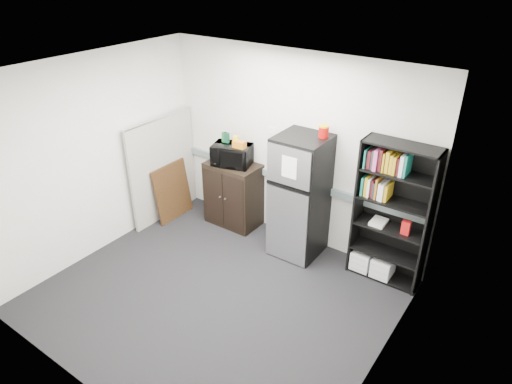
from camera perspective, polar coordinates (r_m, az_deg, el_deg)
floor at (r=5.79m, az=-5.03°, el=-12.79°), size 4.00×4.00×0.00m
wall_back at (r=6.30m, az=4.71°, el=5.30°), size 4.00×0.02×2.70m
wall_right at (r=4.18m, az=16.00°, el=-8.72°), size 0.02×3.50×2.70m
wall_left at (r=6.39m, az=-19.51°, el=4.06°), size 0.02×3.50×2.70m
ceiling at (r=4.52m, az=-6.48°, el=14.10°), size 4.00×3.50×0.02m
electrical_raceway at (r=6.46m, az=4.41°, el=1.54°), size 3.92×0.05×0.10m
wall_note at (r=6.39m, az=2.04°, el=7.66°), size 0.14×0.00×0.10m
bookshelf at (r=5.77m, az=16.52°, el=-2.30°), size 0.90×0.34×1.85m
cubicle_partition at (r=7.14m, az=-11.52°, el=2.94°), size 0.06×1.30×1.62m
cabinet at (r=6.93m, az=-2.83°, el=-0.24°), size 0.80×0.53×0.99m
microwave at (r=6.63m, az=-3.04°, el=4.66°), size 0.64×0.52×0.31m
snack_box_a at (r=6.66m, az=-3.97°, el=6.86°), size 0.08×0.07×0.15m
snack_box_b at (r=6.64m, az=-3.69°, el=6.79°), size 0.08×0.06×0.15m
snack_box_c at (r=6.54m, az=-2.53°, el=6.45°), size 0.08×0.06×0.14m
snack_bag at (r=6.45m, az=-2.09°, el=5.96°), size 0.19×0.11×0.10m
refrigerator at (r=6.11m, az=5.48°, el=-0.62°), size 0.65×0.68×1.71m
coffee_can at (r=5.73m, az=8.47°, el=7.60°), size 0.13×0.13×0.18m
framed_poster at (r=7.23m, az=-10.39°, el=0.08°), size 0.17×0.68×0.88m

